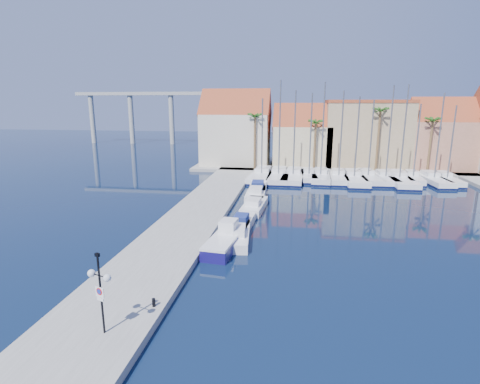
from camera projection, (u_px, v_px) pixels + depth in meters
The scene contains 33 objects.
ground at pixel (276, 293), 23.21m from camera, with size 260.00×260.00×0.00m, color black.
quay_west at pixel (194, 218), 37.43m from camera, with size 6.00×77.00×0.50m, color gray.
shore_north at pixel (346, 166), 67.90m from camera, with size 54.00×16.00×0.50m, color gray.
lamp_post at pixel (100, 281), 17.73m from camera, with size 1.37×0.73×4.20m.
bollard at pixel (154, 302), 20.69m from camera, with size 0.19×0.19×0.47m, color black.
fishing_boat at pixel (225, 240), 30.19m from camera, with size 2.66×6.16×2.09m.
motorboat_west_0 at pixel (237, 235), 31.99m from camera, with size 2.73×6.82×1.40m.
motorboat_west_1 at pixel (242, 223), 35.21m from camera, with size 2.03×5.49×1.40m.
motorboat_west_2 at pixel (254, 206), 41.07m from camera, with size 2.54×6.68×1.40m.
motorboat_west_3 at pixel (256, 193), 46.60m from camera, with size 2.42×7.06×1.40m.
motorboat_west_4 at pixel (258, 187), 50.17m from camera, with size 2.51×6.96×1.40m.
sailboat_0 at pixel (262, 175), 58.15m from camera, with size 3.90×11.99×12.15m.
sailboat_1 at pixel (279, 175), 57.76m from camera, with size 3.20×11.92×14.72m.
sailboat_2 at pixel (293, 176), 57.33m from camera, with size 3.81×11.82×13.28m.
sailboat_3 at pixel (309, 175), 57.41m from camera, with size 2.53×8.36×12.90m.
sailboat_4 at pixel (320, 176), 57.08m from camera, with size 3.16×10.33×14.40m.
sailboat_5 at pixel (338, 177), 56.40m from camera, with size 2.93×9.66×13.19m.
sailboat_6 at pixel (353, 178), 55.77m from camera, with size 3.15×11.59×12.38m.
sailboat_7 at pixel (367, 177), 56.38m from camera, with size 3.35×10.36×11.91m.
sailboat_8 at pixel (385, 178), 55.57m from camera, with size 2.95×9.24×13.89m.
sailboat_9 at pixel (398, 179), 55.13m from camera, with size 3.18×12.01×13.97m.
sailboat_10 at pixel (412, 178), 55.59m from camera, with size 2.89×8.38×11.37m.
sailboat_11 at pixel (432, 179), 54.74m from camera, with size 3.42×9.98×12.86m.
sailboat_12 at pixel (445, 179), 54.66m from camera, with size 2.77×8.47×11.17m.
building_0 at pixel (236, 131), 68.35m from camera, with size 12.30×9.00×13.50m.
building_1 at pixel (302, 138), 66.91m from camera, with size 10.30×8.00×11.00m.
building_2 at pixel (365, 133), 66.07m from camera, with size 14.20×10.20×11.50m.
building_3 at pixel (439, 137), 63.48m from camera, with size 10.30×8.00×12.00m.
palm_0 at pixel (255, 118), 62.37m from camera, with size 2.60×2.60×10.15m.
palm_1 at pixel (316, 124), 61.15m from camera, with size 2.60×2.60×9.15m.
palm_2 at pixel (380, 112), 59.28m from camera, with size 2.60×2.60×11.15m.
palm_3 at pixel (433, 122), 58.46m from camera, with size 2.60×2.60×9.65m.
viaduct at pixel (154, 107), 105.32m from camera, with size 48.00×2.20×14.45m.
Camera 1 is at (0.89, -21.22, 11.50)m, focal length 28.00 mm.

